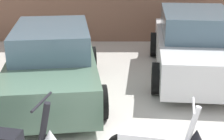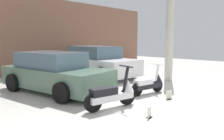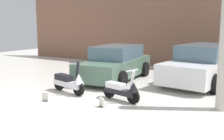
{
  "view_description": "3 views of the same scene",
  "coord_description": "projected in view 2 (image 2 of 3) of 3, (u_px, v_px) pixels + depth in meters",
  "views": [
    {
      "loc": [
        0.38,
        -3.25,
        2.83
      ],
      "look_at": [
        0.39,
        2.54,
        0.78
      ],
      "focal_mm": 55.0,
      "sensor_mm": 36.0,
      "label": 1
    },
    {
      "loc": [
        -5.05,
        -3.11,
        1.82
      ],
      "look_at": [
        0.49,
        1.91,
        0.75
      ],
      "focal_mm": 35.0,
      "sensor_mm": 36.0,
      "label": 2
    },
    {
      "loc": [
        5.11,
        -6.17,
        2.29
      ],
      "look_at": [
        -0.01,
        1.84,
        0.68
      ],
      "focal_mm": 45.0,
      "sensor_mm": 36.0,
      "label": 3
    }
  ],
  "objects": [
    {
      "name": "support_column_side",
      "position": [
        170.0,
        35.0,
        9.43
      ],
      "size": [
        0.34,
        0.34,
        4.0
      ],
      "primitive_type": "cylinder",
      "color": "beige",
      "rests_on": "ground_plane"
    },
    {
      "name": "scooter_front_left",
      "position": [
        113.0,
        94.0,
        5.74
      ],
      "size": [
        1.56,
        0.68,
        1.1
      ],
      "rotation": [
        0.0,
        0.0,
        -0.22
      ],
      "color": "black",
      "rests_on": "ground_plane"
    },
    {
      "name": "placard_near_right_scooter",
      "position": [
        169.0,
        96.0,
        6.61
      ],
      "size": [
        0.2,
        0.17,
        0.26
      ],
      "rotation": [
        0.0,
        0.0,
        -0.36
      ],
      "color": "black",
      "rests_on": "ground_plane"
    },
    {
      "name": "ground_plane",
      "position": [
        151.0,
        105.0,
        6.02
      ],
      "size": [
        28.0,
        28.0,
        0.0
      ],
      "primitive_type": "plane",
      "color": "silver"
    },
    {
      "name": "wall_back",
      "position": [
        20.0,
        35.0,
        10.78
      ],
      "size": [
        19.6,
        0.12,
        4.0
      ],
      "primitive_type": "cube",
      "color": "#845B47",
      "rests_on": "ground_plane"
    },
    {
      "name": "placard_near_left_scooter",
      "position": [
        149.0,
        113.0,
        5.06
      ],
      "size": [
        0.2,
        0.16,
        0.26
      ],
      "rotation": [
        0.0,
        0.0,
        0.25
      ],
      "color": "black",
      "rests_on": "ground_plane"
    },
    {
      "name": "scooter_front_right",
      "position": [
        149.0,
        84.0,
        7.24
      ],
      "size": [
        1.39,
        0.58,
        0.98
      ],
      "rotation": [
        0.0,
        0.0,
        -0.2
      ],
      "color": "black",
      "rests_on": "ground_plane"
    },
    {
      "name": "car_rear_center",
      "position": [
        97.0,
        62.0,
        10.72
      ],
      "size": [
        2.4,
        4.46,
        1.46
      ],
      "rotation": [
        0.0,
        0.0,
        -1.67
      ],
      "color": "white",
      "rests_on": "ground_plane"
    },
    {
      "name": "car_rear_left",
      "position": [
        55.0,
        73.0,
        7.57
      ],
      "size": [
        2.31,
        4.18,
        1.36
      ],
      "rotation": [
        0.0,
        0.0,
        -1.45
      ],
      "color": "#51705B",
      "rests_on": "ground_plane"
    }
  ]
}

